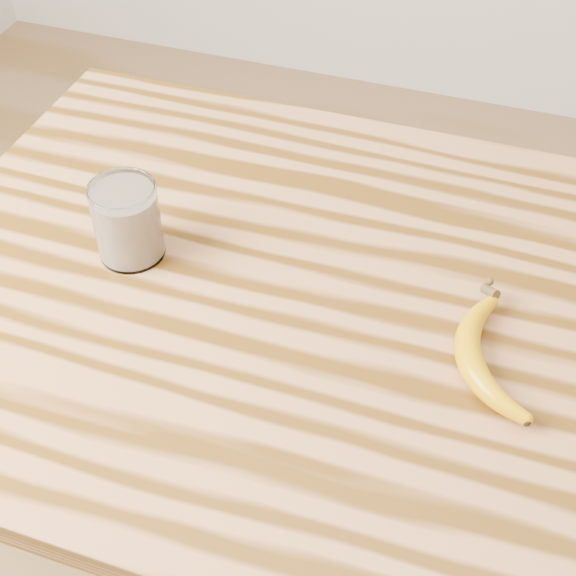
% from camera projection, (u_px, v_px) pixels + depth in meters
% --- Properties ---
extents(table, '(1.20, 0.80, 0.90)m').
position_uv_depth(table, '(359.00, 373.00, 1.08)').
color(table, '#A96E41').
rests_on(table, ground).
extents(smoothie_glass, '(0.09, 0.09, 0.11)m').
position_uv_depth(smoothie_glass, '(127.00, 222.00, 1.02)').
color(smoothie_glass, white).
rests_on(smoothie_glass, table).
extents(banana, '(0.18, 0.27, 0.03)m').
position_uv_depth(banana, '(468.00, 357.00, 0.91)').
color(banana, '#CA8B03').
rests_on(banana, table).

